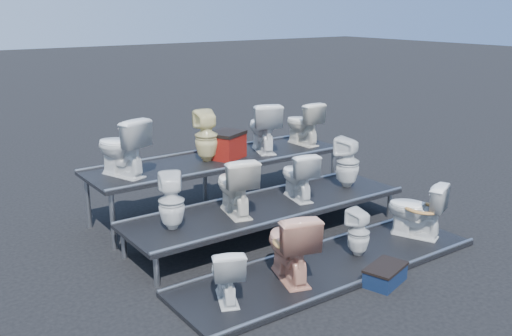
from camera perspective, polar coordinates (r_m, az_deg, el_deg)
ground at (r=8.22m, az=1.26°, el=-6.77°), size 80.00×80.00×0.00m
tier_front at (r=7.30m, az=7.43°, el=-9.72°), size 4.20×1.20×0.06m
tier_mid at (r=8.14m, az=1.27°, el=-5.28°), size 4.20×1.20×0.46m
tier_back at (r=9.09m, az=-3.61°, el=-1.67°), size 4.20×1.20×0.86m
toilet_0 at (r=6.30m, az=-3.00°, el=-10.43°), size 0.58×0.72×0.64m
toilet_1 at (r=6.72m, az=3.42°, el=-7.64°), size 0.71×0.95×0.86m
toilet_2 at (r=7.47m, az=10.24°, el=-6.38°), size 0.30×0.31×0.62m
toilet_3 at (r=8.22m, az=15.71°, el=-4.00°), size 0.71×0.89×0.79m
toilet_4 at (r=7.19m, az=-8.45°, el=-3.32°), size 0.43×0.44×0.73m
toilet_5 at (r=7.62m, az=-2.12°, el=-1.73°), size 0.62×0.87×0.81m
toilet_6 at (r=8.25m, az=4.20°, el=-0.72°), size 0.54×0.76×0.71m
toilet_7 at (r=8.88m, az=9.15°, el=0.57°), size 0.46×0.47×0.78m
toilet_8 at (r=8.17m, az=-13.34°, el=2.07°), size 0.70×0.92×0.83m
toilet_9 at (r=8.76m, az=-4.98°, el=3.21°), size 0.43×0.43×0.79m
toilet_10 at (r=9.33m, az=0.72°, el=4.14°), size 0.71×0.91×0.82m
toilet_11 at (r=9.85m, az=4.70°, el=4.50°), size 0.43×0.73×0.74m
red_crate at (r=8.95m, az=-2.93°, el=2.16°), size 0.65×0.59×0.37m
step_stool at (r=7.02m, az=12.79°, el=-10.47°), size 0.61×0.47×0.19m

